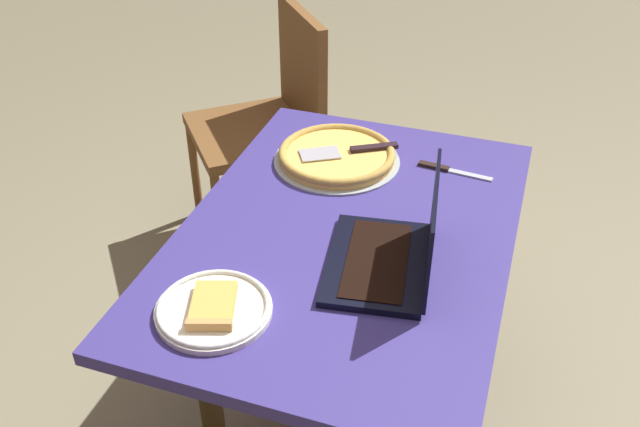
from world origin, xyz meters
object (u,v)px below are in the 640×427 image
pizza_plate (213,309)px  table_knife (447,169)px  dining_table (346,262)px  chair_near (272,114)px  pizza_tray (337,155)px  laptop (394,251)px

pizza_plate → table_knife: pizza_plate is taller
dining_table → chair_near: (0.85, 0.55, -0.08)m
pizza_plate → pizza_tray: bearing=-4.9°
dining_table → table_knife: bearing=-27.4°
laptop → pizza_plate: size_ratio=1.43×
dining_table → chair_near: size_ratio=1.26×
dining_table → laptop: 0.24m
pizza_tray → pizza_plate: bearing=175.1°
dining_table → table_knife: size_ratio=5.41×
laptop → pizza_tray: size_ratio=0.99×
laptop → table_knife: size_ratio=1.70×
laptop → table_knife: bearing=-5.1°
pizza_plate → chair_near: chair_near is taller
pizza_tray → table_knife: (0.05, -0.31, -0.02)m
table_knife → pizza_plate: bearing=153.4°
dining_table → table_knife: 0.42m
dining_table → pizza_tray: 0.35m
chair_near → pizza_plate: bearing=-163.3°
chair_near → dining_table: bearing=-147.0°
pizza_tray → chair_near: size_ratio=0.40×
laptop → pizza_plate: 0.43m
dining_table → pizza_plate: (-0.38, 0.18, 0.12)m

